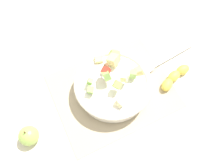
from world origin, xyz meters
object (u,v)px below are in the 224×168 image
Objects in this scene: whole_apple at (29,136)px; serving_spoon at (160,62)px; banana_whole at (175,77)px; salad_bowl at (112,85)px.

serving_spoon is at bearing 6.82° from whole_apple.
serving_spoon is 0.08m from banana_whole.
banana_whole is (0.55, -0.02, -0.01)m from whole_apple.
salad_bowl reaches higher than whole_apple.
banana_whole is at bearing -14.68° from salad_bowl.
salad_bowl is 3.52× the size of whole_apple.
serving_spoon is 0.54m from whole_apple.
serving_spoon is 3.23× the size of whole_apple.
salad_bowl is at bearing 165.32° from banana_whole.
banana_whole is (0.01, -0.08, 0.01)m from serving_spoon.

